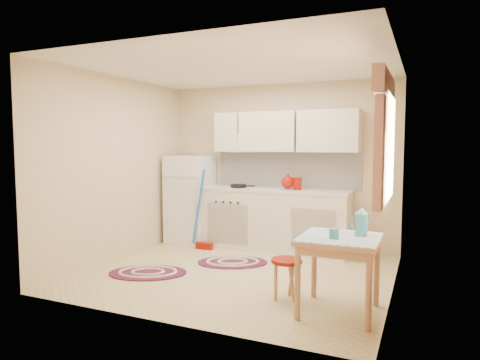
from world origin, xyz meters
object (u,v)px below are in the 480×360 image
stool (286,279)px  fridge (190,199)px  table (339,275)px  base_cabinets (274,221)px

stool → fridge: bearing=139.9°
fridge → table: (2.77, -2.00, -0.34)m
table → base_cabinets: bearing=123.5°
fridge → table: size_ratio=1.94×
base_cabinets → stool: size_ratio=5.36×
fridge → stool: size_ratio=3.33×
base_cabinets → table: size_ratio=3.12×
base_cabinets → table: base_cabinets is taller
stool → base_cabinets: bearing=112.8°
fridge → base_cabinets: (1.41, 0.05, -0.26)m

